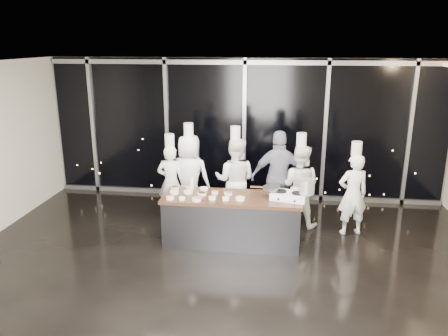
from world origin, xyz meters
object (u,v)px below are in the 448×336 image
object	(u,v)px
demo_counter	(232,220)
stock_pot	(307,186)
chef_center	(235,180)
guest	(279,178)
chef_right	(299,185)
frying_pan	(271,188)
chef_far_left	(171,181)
stove	(289,196)
chef_left	(190,176)
chef_side	(353,193)

from	to	relation	value
demo_counter	stock_pot	bearing A→B (deg)	-3.41
chef_center	guest	world-z (taller)	chef_center
chef_right	frying_pan	bearing A→B (deg)	76.06
chef_center	guest	bearing A→B (deg)	-171.34
chef_far_left	stove	bearing A→B (deg)	159.65
frying_pan	guest	world-z (taller)	guest
stock_pot	chef_right	world-z (taller)	chef_right
stove	guest	xyz separation A→B (m)	(-0.17, 1.09, -0.02)
frying_pan	chef_center	bearing A→B (deg)	140.26
stove	stock_pot	world-z (taller)	stock_pot
stock_pot	chef_far_left	distance (m)	2.88
frying_pan	chef_right	xyz separation A→B (m)	(0.53, 0.93, -0.23)
chef_right	chef_left	bearing A→B (deg)	13.59
demo_counter	chef_far_left	world-z (taller)	chef_far_left
chef_center	chef_left	bearing A→B (deg)	4.00
demo_counter	chef_right	bearing A→B (deg)	39.19
stock_pot	chef_right	size ratio (longest dim) A/B	0.14
chef_side	stock_pot	bearing A→B (deg)	25.05
chef_center	chef_side	size ratio (longest dim) A/B	1.09
chef_far_left	chef_center	bearing A→B (deg)	-175.28
stock_pot	chef_side	xyz separation A→B (m)	(0.91, 0.78, -0.36)
chef_left	chef_right	xyz separation A→B (m)	(2.21, -0.09, -0.06)
stock_pot	chef_side	world-z (taller)	chef_side
stock_pot	demo_counter	bearing A→B (deg)	176.59
demo_counter	chef_far_left	xyz separation A→B (m)	(-1.36, 0.99, 0.35)
chef_center	stock_pot	bearing A→B (deg)	147.21
frying_pan	chef_side	distance (m)	1.67
guest	stove	bearing A→B (deg)	95.87
demo_counter	stock_pot	xyz separation A→B (m)	(1.29, -0.08, 0.72)
stove	chef_far_left	xyz separation A→B (m)	(-2.36, 1.02, -0.16)
chef_left	guest	xyz separation A→B (m)	(1.81, -0.02, 0.05)
frying_pan	demo_counter	bearing A→B (deg)	-161.78
chef_side	chef_center	bearing A→B (deg)	-24.01
stock_pot	chef_side	distance (m)	1.25
chef_far_left	guest	size ratio (longest dim) A/B	0.94
frying_pan	guest	distance (m)	1.02
chef_far_left	chef_center	distance (m)	1.31
stock_pot	guest	world-z (taller)	guest
stove	guest	distance (m)	1.10
demo_counter	chef_side	distance (m)	2.34
chef_left	chef_far_left	bearing A→B (deg)	23.32
chef_far_left	guest	bearing A→B (deg)	-175.23
frying_pan	chef_right	distance (m)	1.10
stove	chef_right	distance (m)	1.05
chef_center	guest	size ratio (longest dim) A/B	1.04
demo_counter	frying_pan	distance (m)	0.92
demo_counter	guest	distance (m)	1.43
chef_far_left	chef_right	distance (m)	2.58
stock_pot	guest	distance (m)	1.25
chef_left	stock_pot	bearing A→B (deg)	163.45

